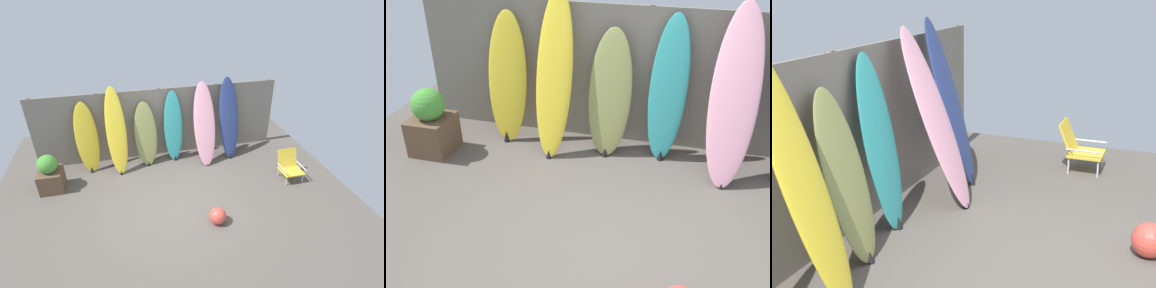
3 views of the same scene
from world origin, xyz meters
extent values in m
plane|color=#5B544C|center=(0.00, 0.00, 0.00)|extent=(7.68, 7.68, 0.00)
cube|color=gray|center=(0.00, 2.00, 0.90)|extent=(6.08, 0.04, 1.80)
cylinder|color=#6C655B|center=(-2.88, 2.04, 0.90)|extent=(0.10, 0.10, 1.80)
cylinder|color=#6C655B|center=(-1.44, 2.04, 0.90)|extent=(0.10, 0.10, 1.80)
cylinder|color=#6C655B|center=(0.00, 2.04, 0.90)|extent=(0.10, 0.10, 1.80)
cylinder|color=#6C655B|center=(1.44, 2.04, 0.90)|extent=(0.10, 0.10, 1.80)
ellipsoid|color=yellow|center=(-1.78, 1.70, 0.84)|extent=(0.56, 0.52, 1.69)
cone|color=black|center=(-1.78, 1.51, 0.08)|extent=(0.08, 0.08, 0.14)
ellipsoid|color=yellow|center=(-1.09, 1.56, 1.00)|extent=(0.48, 0.75, 2.00)
cone|color=black|center=(-1.09, 1.25, 0.06)|extent=(0.08, 0.08, 0.10)
ellipsoid|color=olive|center=(-0.41, 1.67, 0.79)|extent=(0.54, 0.46, 1.57)
cone|color=black|center=(-0.41, 1.47, 0.06)|extent=(0.08, 0.08, 0.10)
ellipsoid|color=teal|center=(0.28, 1.74, 0.89)|extent=(0.50, 0.46, 1.77)
cone|color=black|center=(0.28, 1.56, 0.07)|extent=(0.08, 0.08, 0.12)
ellipsoid|color=pink|center=(1.02, 1.48, 0.98)|extent=(0.55, 0.83, 1.97)
cone|color=black|center=(1.02, 1.13, 0.07)|extent=(0.08, 0.08, 0.11)
cube|color=brown|center=(-2.59, 1.05, 0.24)|extent=(0.49, 0.54, 0.48)
sphere|color=#4A9A38|center=(-2.59, 1.05, 0.65)|extent=(0.42, 0.42, 0.42)
camera|label=1|loc=(-0.85, -4.86, 4.19)|focal=28.00mm
camera|label=2|loc=(0.47, -3.15, 2.88)|focal=40.00mm
camera|label=3|loc=(-4.01, -0.90, 2.43)|focal=50.00mm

